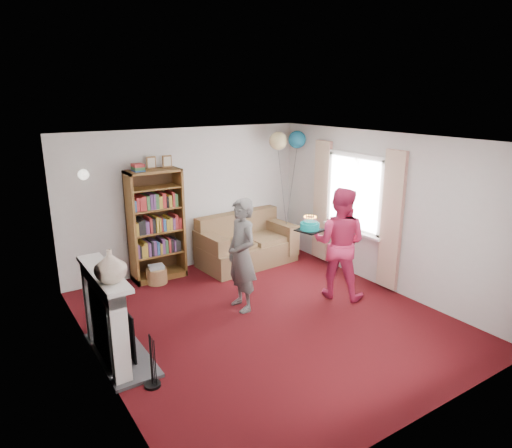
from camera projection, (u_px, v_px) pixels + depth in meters
ground at (267, 319)px, 6.42m from camera, size 5.00×5.00×0.00m
wall_back at (187, 199)px, 8.09m from camera, size 4.50×0.02×2.50m
wall_left at (94, 269)px, 4.88m from camera, size 0.02×5.00×2.50m
wall_right at (384, 211)px, 7.26m from camera, size 0.02×5.00×2.50m
ceiling at (268, 139)px, 5.73m from camera, size 4.50×5.00×0.01m
fireplace at (111, 320)px, 5.33m from camera, size 0.55×1.80×1.12m
window_bay at (354, 207)px, 7.73m from camera, size 0.14×2.02×2.20m
wall_sconce at (83, 175)px, 6.88m from camera, size 0.16×0.23×0.16m
bookcase at (155, 226)px, 7.65m from camera, size 0.89×0.42×2.08m
sofa at (245, 245)px, 8.48m from camera, size 1.74×0.92×0.92m
wicker_basket at (157, 275)px, 7.61m from camera, size 0.34×0.34×0.32m
person_striped at (242, 255)px, 6.53m from camera, size 0.43×0.62×1.66m
person_magenta at (339, 243)px, 6.95m from camera, size 1.01×1.06×1.72m
birthday_cake at (310, 226)px, 6.74m from camera, size 0.34×0.34×0.22m
balloons at (288, 140)px, 8.49m from camera, size 0.77×0.47×1.72m
mantel_vase at (110, 266)px, 4.82m from camera, size 0.44×0.44×0.36m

